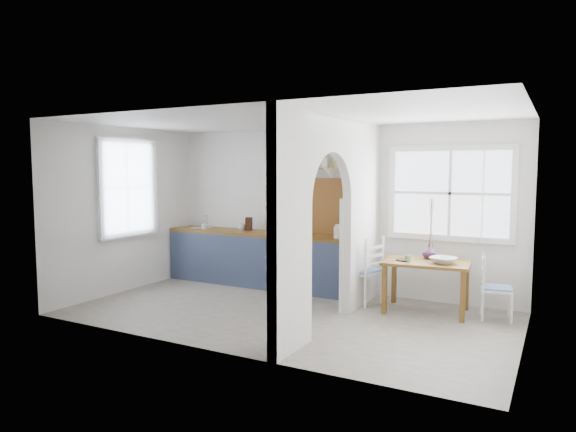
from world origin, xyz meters
The scene contains 26 objects.
floor centered at (0.00, 0.00, 0.00)m, with size 5.80×3.20×0.01m, color gray.
ceiling centered at (0.00, 0.00, 2.60)m, with size 5.80×3.20×0.01m, color silver.
walls centered at (0.00, 0.00, 1.30)m, with size 5.81×3.21×2.60m.
partition centered at (0.70, 0.06, 1.45)m, with size 0.12×3.20×2.60m.
kitchen_window centered at (-2.87, 0.00, 1.65)m, with size 0.10×1.16×1.50m, color white, non-canonical shape.
nook_window centered at (1.80, 1.56, 1.60)m, with size 1.76×0.10×1.30m, color white, non-canonical shape.
counter centered at (-1.13, 1.33, 0.46)m, with size 3.50×0.60×0.90m.
sink centered at (-2.43, 1.30, 0.89)m, with size 0.40×0.40×0.02m, color #BEBEBE.
backsplash centered at (-0.20, 1.58, 1.35)m, with size 1.65×0.03×0.90m, color #9A5E23.
shelf centered at (-0.20, 1.49, 2.01)m, with size 1.75×0.20×0.21m.
pendant_lamp centered at (0.15, 1.15, 1.88)m, with size 0.26×0.26×0.16m, color silver.
utensil_rail centered at (0.61, 0.90, 1.45)m, with size 0.02×0.02×0.50m, color #BEBEBE.
dining_table centered at (1.63, 1.00, 0.35)m, with size 1.12×0.75×0.70m, color brown, non-canonical shape.
chair_left centered at (0.71, 0.99, 0.49)m, with size 0.45×0.45×0.99m, color silver, non-canonical shape.
chair_right centered at (2.51, 1.07, 0.42)m, with size 0.38×0.38×0.84m, color silver, non-canonical shape.
kettle centered at (0.24, 1.20, 1.00)m, with size 0.17×0.14×0.21m, color white, non-canonical shape.
mug_a centered at (-2.25, 1.16, 0.95)m, with size 0.10×0.10×0.09m, color white.
mug_b centered at (-1.59, 1.37, 0.96)m, with size 0.14×0.14×0.11m, color white.
knife_block centered at (-1.45, 1.36, 1.01)m, with size 0.10×0.14×0.23m, color black.
jar centered at (-1.09, 1.44, 0.97)m, with size 0.09×0.09×0.14m, color gray.
towel_magenta centered at (0.58, 0.97, 0.28)m, with size 0.02×0.03×0.55m, color #AE1E53.
towel_orange centered at (0.58, 0.95, 0.25)m, with size 0.02×0.03×0.55m, color #BE4C17.
bowl centered at (1.85, 0.95, 0.74)m, with size 0.33×0.33×0.08m, color silver.
table_cup centered at (1.41, 0.84, 0.74)m, with size 0.09×0.09×0.09m, color #76A87D.
plate centered at (1.33, 0.89, 0.71)m, with size 0.20×0.20×0.02m, color black.
vase centered at (1.61, 1.20, 0.80)m, with size 0.19×0.19×0.19m, color #43244C.
Camera 1 is at (3.21, -5.93, 1.95)m, focal length 32.00 mm.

